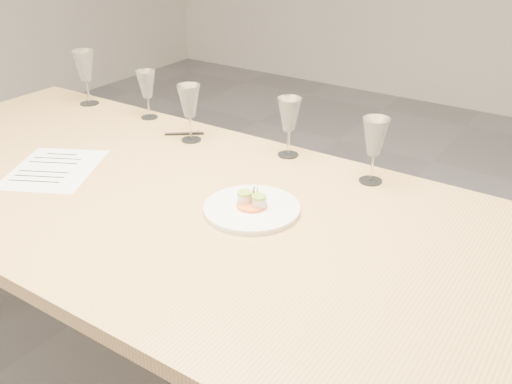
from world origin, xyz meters
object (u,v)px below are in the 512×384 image
Objects in this scene: dinner_plate at (252,208)px; wine_glass_4 at (375,138)px; wine_glass_0 at (84,67)px; ballpoint_pen at (185,134)px; recipe_sheet at (54,169)px; wine_glass_3 at (289,116)px; wine_glass_1 at (147,85)px; dining_table at (192,223)px; wine_glass_2 at (189,102)px.

wine_glass_4 reaches higher than dinner_plate.
dinner_plate is 1.19× the size of wine_glass_0.
ballpoint_pen is at bearing -4.93° from wine_glass_0.
recipe_sheet is 0.65m from wine_glass_0.
recipe_sheet is at bearing -137.59° from wine_glass_3.
wine_glass_1 reaches higher than recipe_sheet.
dining_table is at bearing -164.18° from dinner_plate.
dining_table is 9.34× the size of dinner_plate.
wine_glass_1 is (0.32, 0.01, -0.03)m from wine_glass_0.
wine_glass_0 is 1.10× the size of wine_glass_4.
dinner_plate is 0.67m from recipe_sheet.
wine_glass_2 is (0.05, -0.03, 0.13)m from ballpoint_pen.
wine_glass_2 is 1.00× the size of wine_glass_4.
recipe_sheet is at bearing -81.07° from wine_glass_1.
wine_glass_0 is 0.94m from wine_glass_3.
wine_glass_3 is at bearing 0.17° from wine_glass_0.
wine_glass_3 is at bearing 82.29° from dining_table.
wine_glass_4 is at bearing -5.55° from wine_glass_3.
wine_glass_0 is at bearing 136.93° from ballpoint_pen.
recipe_sheet is at bearing -115.38° from wine_glass_2.
dinner_plate is 0.41m from wine_glass_3.
recipe_sheet is at bearing -146.35° from ballpoint_pen.
wine_glass_4 is (1.24, -0.03, -0.01)m from wine_glass_0.
wine_glass_4 is (0.64, 0.05, 0.00)m from wine_glass_2.
wine_glass_2 is (-0.29, 0.35, 0.20)m from dining_table.
dining_table is 21.07× the size of ballpoint_pen.
dining_table is 0.19m from dinner_plate.
wine_glass_4 reaches higher than ballpoint_pen.
dinner_plate is 1.31× the size of wine_glass_2.
wine_glass_3 reaches higher than ballpoint_pen.
ballpoint_pen is 0.42m from wine_glass_3.
ballpoint_pen is at bearing 153.50° from wine_glass_2.
wine_glass_0 is 1.19× the size of wine_glass_1.
ballpoint_pen is at bearing 132.21° from dining_table.
wine_glass_2 is at bearing 36.79° from recipe_sheet.
dining_table is 12.27× the size of wine_glass_2.
recipe_sheet is at bearing -51.13° from wine_glass_0.
wine_glass_0 is 0.60m from wine_glass_2.
dining_table is 12.47× the size of wine_glass_3.
wine_glass_4 is (0.30, -0.03, 0.00)m from wine_glass_3.
dinner_plate reaches higher than recipe_sheet.
wine_glass_1 is at bearing 71.10° from recipe_sheet.
wine_glass_1 is 0.62m from wine_glass_3.
ballpoint_pen is at bearing 43.96° from recipe_sheet.
wine_glass_1 reaches higher than dinner_plate.
ballpoint_pen is 0.26m from wine_glass_1.
dining_table is 6.16× the size of recipe_sheet.
dining_table is 0.49m from wine_glass_2.
dining_table is 12.26× the size of wine_glass_4.
wine_glass_2 is 0.35m from wine_glass_3.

